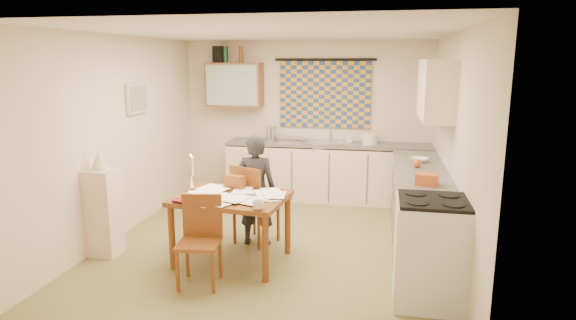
% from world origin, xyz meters
% --- Properties ---
extents(floor, '(4.00, 4.50, 0.02)m').
position_xyz_m(floor, '(0.00, 0.00, -0.01)').
color(floor, olive).
rests_on(floor, ground).
extents(ceiling, '(4.00, 4.50, 0.02)m').
position_xyz_m(ceiling, '(0.00, 0.00, 2.51)').
color(ceiling, white).
rests_on(ceiling, floor).
extents(wall_back, '(4.00, 0.02, 2.50)m').
position_xyz_m(wall_back, '(0.00, 2.26, 1.25)').
color(wall_back, beige).
rests_on(wall_back, floor).
extents(wall_front, '(4.00, 0.02, 2.50)m').
position_xyz_m(wall_front, '(0.00, -2.26, 1.25)').
color(wall_front, beige).
rests_on(wall_front, floor).
extents(wall_left, '(0.02, 4.50, 2.50)m').
position_xyz_m(wall_left, '(-2.01, 0.00, 1.25)').
color(wall_left, beige).
rests_on(wall_left, floor).
extents(wall_right, '(0.02, 4.50, 2.50)m').
position_xyz_m(wall_right, '(2.01, 0.00, 1.25)').
color(wall_right, beige).
rests_on(wall_right, floor).
extents(window_blind, '(1.45, 0.03, 1.05)m').
position_xyz_m(window_blind, '(0.30, 2.22, 1.65)').
color(window_blind, navy).
rests_on(window_blind, wall_back).
extents(curtain_rod, '(1.60, 0.04, 0.04)m').
position_xyz_m(curtain_rod, '(0.30, 2.20, 2.20)').
color(curtain_rod, black).
rests_on(curtain_rod, wall_back).
extents(wall_cabinet, '(0.90, 0.34, 0.70)m').
position_xyz_m(wall_cabinet, '(-1.15, 2.08, 1.80)').
color(wall_cabinet, brown).
rests_on(wall_cabinet, wall_back).
extents(wall_cabinet_glass, '(0.84, 0.02, 0.64)m').
position_xyz_m(wall_cabinet_glass, '(-1.15, 1.91, 1.80)').
color(wall_cabinet_glass, '#99B2A5').
rests_on(wall_cabinet_glass, wall_back).
extents(upper_cabinet_right, '(0.34, 1.30, 0.70)m').
position_xyz_m(upper_cabinet_right, '(1.83, 0.55, 1.85)').
color(upper_cabinet_right, beige).
rests_on(upper_cabinet_right, wall_right).
extents(framed_print, '(0.04, 0.50, 0.40)m').
position_xyz_m(framed_print, '(-1.97, 0.40, 1.70)').
color(framed_print, beige).
rests_on(framed_print, wall_left).
extents(print_canvas, '(0.01, 0.42, 0.32)m').
position_xyz_m(print_canvas, '(-1.95, 0.40, 1.70)').
color(print_canvas, '#B9B7A5').
rests_on(print_canvas, wall_left).
extents(counter_back, '(3.30, 0.62, 0.92)m').
position_xyz_m(counter_back, '(0.45, 1.95, 0.45)').
color(counter_back, beige).
rests_on(counter_back, floor).
extents(counter_right, '(0.62, 2.95, 0.92)m').
position_xyz_m(counter_right, '(1.70, 0.04, 0.45)').
color(counter_right, beige).
rests_on(counter_right, floor).
extents(stove, '(0.63, 0.63, 0.98)m').
position_xyz_m(stove, '(1.70, -1.18, 0.49)').
color(stove, white).
rests_on(stove, floor).
extents(sink, '(0.67, 0.62, 0.10)m').
position_xyz_m(sink, '(0.38, 1.95, 0.88)').
color(sink, silver).
rests_on(sink, counter_back).
extents(tap, '(0.04, 0.04, 0.28)m').
position_xyz_m(tap, '(0.42, 2.13, 1.06)').
color(tap, silver).
rests_on(tap, counter_back).
extents(dish_rack, '(0.35, 0.31, 0.06)m').
position_xyz_m(dish_rack, '(-0.17, 1.95, 0.95)').
color(dish_rack, silver).
rests_on(dish_rack, counter_back).
extents(kettle, '(0.23, 0.23, 0.24)m').
position_xyz_m(kettle, '(-0.52, 1.95, 1.04)').
color(kettle, silver).
rests_on(kettle, counter_back).
extents(mixing_bowl, '(0.24, 0.24, 0.16)m').
position_xyz_m(mixing_bowl, '(1.04, 1.95, 1.00)').
color(mixing_bowl, white).
rests_on(mixing_bowl, counter_back).
extents(soap_bottle, '(0.14, 0.14, 0.18)m').
position_xyz_m(soap_bottle, '(0.72, 2.00, 1.01)').
color(soap_bottle, white).
rests_on(soap_bottle, counter_back).
extents(bowl, '(0.37, 0.37, 0.06)m').
position_xyz_m(bowl, '(1.70, 0.73, 0.95)').
color(bowl, white).
rests_on(bowl, counter_right).
extents(orange_bag, '(0.25, 0.20, 0.12)m').
position_xyz_m(orange_bag, '(1.70, -0.44, 0.98)').
color(orange_bag, '#C45525').
rests_on(orange_bag, counter_right).
extents(fruit_orange, '(0.10, 0.10, 0.10)m').
position_xyz_m(fruit_orange, '(1.65, 0.40, 0.97)').
color(fruit_orange, '#C45525').
rests_on(fruit_orange, counter_right).
extents(speaker, '(0.21, 0.24, 0.26)m').
position_xyz_m(speaker, '(-1.38, 2.08, 2.28)').
color(speaker, black).
rests_on(speaker, wall_cabinet).
extents(bottle_green, '(0.08, 0.08, 0.26)m').
position_xyz_m(bottle_green, '(-1.30, 2.08, 2.28)').
color(bottle_green, '#195926').
rests_on(bottle_green, wall_cabinet).
extents(bottle_brown, '(0.09, 0.09, 0.26)m').
position_xyz_m(bottle_brown, '(-1.03, 2.08, 2.28)').
color(bottle_brown, brown).
rests_on(bottle_brown, wall_cabinet).
extents(dining_table, '(1.25, 1.00, 0.75)m').
position_xyz_m(dining_table, '(-0.35, -0.66, 0.38)').
color(dining_table, '#613110').
rests_on(dining_table, floor).
extents(chair_far, '(0.58, 0.58, 0.98)m').
position_xyz_m(chair_far, '(-0.25, -0.08, 0.30)').
color(chair_far, '#613110').
rests_on(chair_far, floor).
extents(chair_near, '(0.45, 0.45, 0.88)m').
position_xyz_m(chair_near, '(-0.50, -1.26, 0.27)').
color(chair_near, '#613110').
rests_on(chair_near, floor).
extents(person, '(0.53, 0.38, 1.34)m').
position_xyz_m(person, '(-0.23, -0.10, 0.67)').
color(person, black).
rests_on(person, floor).
extents(shelf_stand, '(0.32, 0.30, 1.00)m').
position_xyz_m(shelf_stand, '(-1.84, -0.76, 0.50)').
color(shelf_stand, beige).
rests_on(shelf_stand, floor).
extents(lampshade, '(0.20, 0.20, 0.22)m').
position_xyz_m(lampshade, '(-1.84, -0.76, 1.11)').
color(lampshade, beige).
rests_on(lampshade, shelf_stand).
extents(letter_rack, '(0.24, 0.15, 0.16)m').
position_xyz_m(letter_rack, '(-0.39, -0.38, 0.83)').
color(letter_rack, '#613110').
rests_on(letter_rack, dining_table).
extents(mug, '(0.12, 0.12, 0.09)m').
position_xyz_m(mug, '(0.06, -1.08, 0.80)').
color(mug, white).
rests_on(mug, dining_table).
extents(magazine, '(0.33, 0.37, 0.03)m').
position_xyz_m(magazine, '(-0.85, -0.89, 0.76)').
color(magazine, maroon).
rests_on(magazine, dining_table).
extents(book, '(0.25, 0.30, 0.02)m').
position_xyz_m(book, '(-0.76, -0.72, 0.76)').
color(book, '#C45525').
rests_on(book, dining_table).
extents(orange_box, '(0.14, 0.12, 0.04)m').
position_xyz_m(orange_box, '(-0.69, -0.90, 0.77)').
color(orange_box, '#C45525').
rests_on(orange_box, dining_table).
extents(eyeglasses, '(0.14, 0.07, 0.02)m').
position_xyz_m(eyeglasses, '(-0.26, -0.96, 0.76)').
color(eyeglasses, black).
rests_on(eyeglasses, dining_table).
extents(candle_holder, '(0.06, 0.06, 0.18)m').
position_xyz_m(candle_holder, '(-0.86, -0.55, 0.84)').
color(candle_holder, silver).
rests_on(candle_holder, dining_table).
extents(candle, '(0.02, 0.02, 0.22)m').
position_xyz_m(candle, '(-0.82, -0.58, 1.04)').
color(candle, white).
rests_on(candle, dining_table).
extents(candle_flame, '(0.02, 0.02, 0.02)m').
position_xyz_m(candle_flame, '(-0.84, -0.57, 1.16)').
color(candle_flame, '#FFCC66').
rests_on(candle_flame, dining_table).
extents(papers, '(1.13, 0.87, 0.03)m').
position_xyz_m(papers, '(-0.34, -0.71, 0.77)').
color(papers, white).
rests_on(papers, dining_table).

